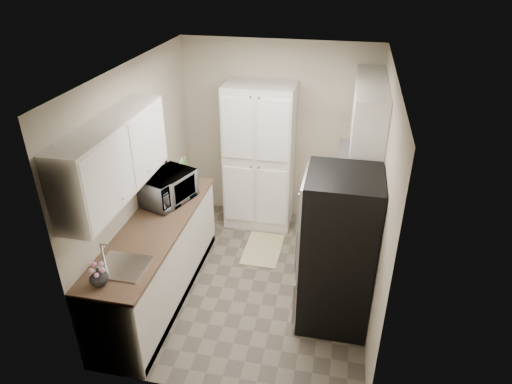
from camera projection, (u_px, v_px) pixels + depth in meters
ground at (254, 280)px, 5.44m from camera, size 3.20×3.20×0.00m
room_shell at (252, 156)px, 4.66m from camera, size 2.64×3.24×2.52m
pantry_cabinet at (259, 158)px, 6.13m from camera, size 0.90×0.55×2.00m
base_cabinet_left at (158, 262)px, 5.04m from camera, size 0.60×2.30×0.88m
countertop_left at (154, 227)px, 4.82m from camera, size 0.63×2.33×0.04m
base_cabinet_right at (345, 207)px, 6.08m from camera, size 0.60×0.80×0.88m
countertop_right at (348, 176)px, 5.86m from camera, size 0.63×0.83×0.04m
electric_range at (341, 238)px, 5.38m from camera, size 0.71×0.78×1.13m
refrigerator at (338, 252)px, 4.52m from camera, size 0.70×0.72×1.70m
microwave at (168, 188)px, 5.18m from camera, size 0.60×0.72×0.34m
wine_bottle at (168, 176)px, 5.45m from camera, size 0.08×0.08×0.34m
flower_vase at (99, 276)px, 3.94m from camera, size 0.18×0.18×0.17m
cutting_board at (186, 172)px, 5.57m from camera, size 0.08×0.25×0.32m
toaster_oven at (355, 166)px, 5.79m from camera, size 0.39×0.47×0.25m
fruit_basket at (358, 153)px, 5.68m from camera, size 0.36×0.36×0.12m
kitchen_mat at (263, 249)px, 5.98m from camera, size 0.47×0.75×0.01m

